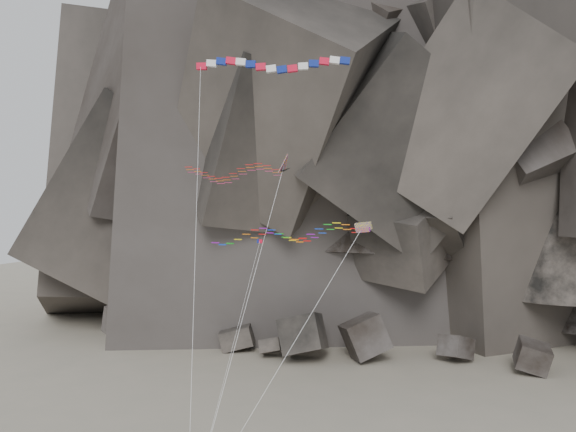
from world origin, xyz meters
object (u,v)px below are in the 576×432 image
(delta_kite, at_px, (228,172))
(banner_kite, at_px, (272,66))
(parafoil_kite, at_px, (280,234))
(pennant_kite, at_px, (245,298))

(delta_kite, relative_size, banner_kite, 0.75)
(banner_kite, bearing_deg, parafoil_kite, -78.56)
(delta_kite, distance_m, banner_kite, 9.54)
(pennant_kite, bearing_deg, banner_kite, 77.60)
(banner_kite, bearing_deg, delta_kite, 157.60)
(delta_kite, height_order, banner_kite, banner_kite)
(parafoil_kite, bearing_deg, pennant_kite, 162.62)
(delta_kite, relative_size, parafoil_kite, 1.30)
(delta_kite, distance_m, parafoil_kite, 9.57)
(banner_kite, distance_m, pennant_kite, 18.99)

